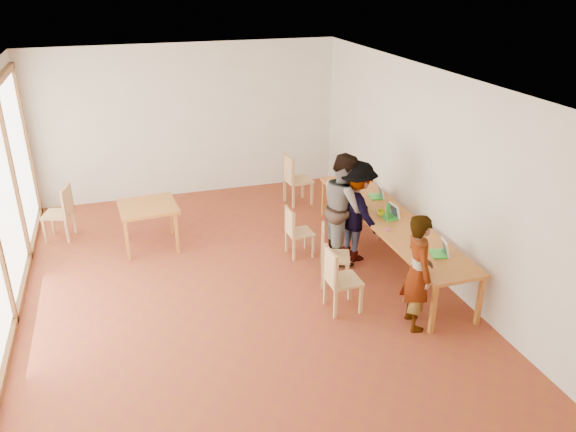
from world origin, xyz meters
name	(u,v)px	position (x,y,z in m)	size (l,w,h in m)	color
ground	(235,288)	(0.00, 0.00, 0.00)	(8.00, 8.00, 0.00)	brown
wall_back	(188,121)	(0.00, 4.00, 1.50)	(6.00, 0.10, 3.00)	silver
wall_front	(345,386)	(0.00, -4.00, 1.50)	(6.00, 0.10, 3.00)	silver
wall_right	(427,171)	(3.00, 0.00, 1.50)	(0.10, 8.00, 3.00)	silver
ceiling	(225,79)	(0.00, 0.00, 3.02)	(6.00, 8.00, 0.04)	white
communal_table	(389,220)	(2.50, 0.13, 0.70)	(0.80, 4.00, 0.75)	#C37C2B
side_table	(148,210)	(-1.03, 1.73, 0.67)	(0.90, 0.90, 0.75)	#C37C2B
chair_near	(337,273)	(1.20, -0.95, 0.57)	(0.44, 0.44, 0.49)	tan
chair_mid	(329,249)	(1.36, -0.24, 0.55)	(0.54, 0.54, 0.48)	tan
chair_far	(295,227)	(1.15, 0.71, 0.51)	(0.41, 0.41, 0.44)	tan
chair_empty	(293,174)	(1.79, 2.78, 0.61)	(0.53, 0.53, 0.53)	tan
chair_spare	(62,207)	(-2.40, 2.49, 0.58)	(0.54, 0.54, 0.50)	tan
person_near	(418,272)	(2.04, -1.57, 0.78)	(0.57, 0.37, 1.57)	gray
person_mid	(344,207)	(1.87, 0.44, 0.87)	(0.85, 0.66, 1.74)	gray
person_far	(356,211)	(2.04, 0.36, 0.81)	(1.05, 0.60, 1.63)	gray
laptop_near	(442,251)	(2.60, -1.20, 0.81)	(0.27, 0.29, 0.21)	green
laptop_mid	(392,214)	(2.52, 0.10, 0.81)	(0.24, 0.28, 0.22)	green
laptop_far	(378,194)	(2.68, 0.92, 0.81)	(0.26, 0.29, 0.22)	green
yellow_mug	(381,213)	(2.40, 0.22, 0.80)	(0.12, 0.12, 0.09)	#C8C60B
green_bottle	(388,212)	(2.41, 0.02, 0.89)	(0.07, 0.07, 0.28)	#1F7028
clear_glass	(393,210)	(2.63, 0.28, 0.80)	(0.07, 0.07, 0.09)	silver
condiment_cup	(423,258)	(2.28, -1.27, 0.78)	(0.08, 0.08, 0.06)	white
pink_phone	(388,230)	(2.26, -0.29, 0.76)	(0.05, 0.10, 0.01)	#C23972
black_pouch	(360,207)	(2.18, 0.54, 0.80)	(0.16, 0.26, 0.09)	black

